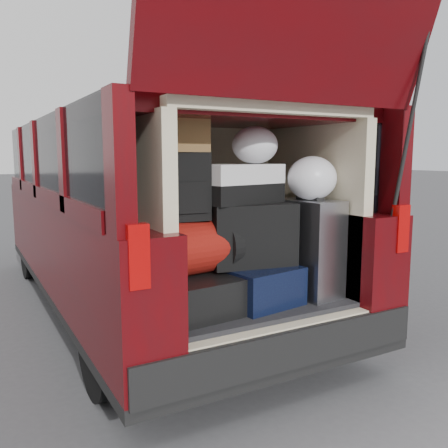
% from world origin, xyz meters
% --- Properties ---
extents(ground, '(80.00, 80.00, 0.00)m').
position_xyz_m(ground, '(0.00, 0.00, 0.00)').
color(ground, '#3D3D40').
rests_on(ground, ground).
extents(minivan, '(1.90, 5.35, 2.77)m').
position_xyz_m(minivan, '(0.00, 1.86, 0.91)').
color(minivan, black).
rests_on(minivan, ground).
extents(load_floor, '(1.24, 1.05, 0.55)m').
position_xyz_m(load_floor, '(0.00, 0.28, 0.28)').
color(load_floor, black).
rests_on(load_floor, ground).
extents(black_hardshell, '(0.45, 0.58, 0.22)m').
position_xyz_m(black_hardshell, '(-0.37, 0.12, 0.66)').
color(black_hardshell, black).
rests_on(black_hardshell, load_floor).
extents(navy_hardshell, '(0.52, 0.61, 0.24)m').
position_xyz_m(navy_hardshell, '(0.04, 0.12, 0.67)').
color(navy_hardshell, black).
rests_on(navy_hardshell, load_floor).
extents(silver_roller, '(0.32, 0.45, 0.64)m').
position_xyz_m(silver_roller, '(0.45, 0.06, 0.87)').
color(silver_roller, silver).
rests_on(silver_roller, load_floor).
extents(red_duffel, '(0.54, 0.40, 0.33)m').
position_xyz_m(red_duffel, '(-0.36, 0.15, 0.93)').
color(red_duffel, maroon).
rests_on(red_duffel, black_hardshell).
extents(black_soft_case, '(0.59, 0.41, 0.39)m').
position_xyz_m(black_soft_case, '(0.04, 0.14, 0.98)').
color(black_soft_case, black).
rests_on(black_soft_case, navy_hardshell).
extents(backpack, '(0.29, 0.19, 0.40)m').
position_xyz_m(backpack, '(-0.40, 0.18, 1.29)').
color(backpack, black).
rests_on(backpack, red_duffel).
extents(twotone_duffel, '(0.59, 0.38, 0.24)m').
position_xyz_m(twotone_duffel, '(-0.01, 0.19, 1.30)').
color(twotone_duffel, silver).
rests_on(twotone_duffel, black_soft_case).
extents(grocery_sack_lower, '(0.22, 0.18, 0.20)m').
position_xyz_m(grocery_sack_lower, '(-0.38, 0.18, 1.59)').
color(grocery_sack_lower, brown).
rests_on(grocery_sack_lower, backpack).
extents(plastic_bag_center, '(0.34, 0.33, 0.24)m').
position_xyz_m(plastic_bag_center, '(0.11, 0.20, 1.54)').
color(plastic_bag_center, white).
rests_on(plastic_bag_center, twotone_duffel).
extents(plastic_bag_right, '(0.35, 0.33, 0.28)m').
position_xyz_m(plastic_bag_right, '(0.45, 0.04, 1.33)').
color(plastic_bag_right, white).
rests_on(plastic_bag_right, silver_roller).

